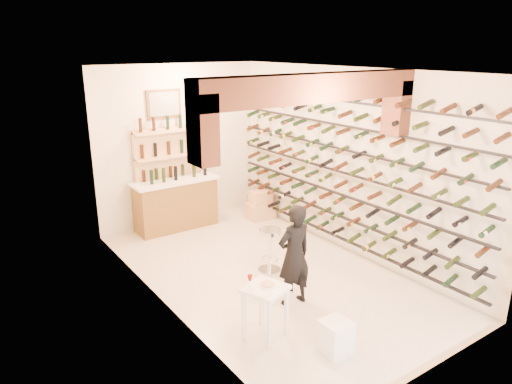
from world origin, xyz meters
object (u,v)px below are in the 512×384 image
Objects in this scene: white_stool at (336,337)px; wine_rack at (340,167)px; person at (294,255)px; chrome_barstool at (270,247)px; back_counter at (176,203)px; tasting_table at (265,296)px; crate_lower at (260,210)px.

wine_rack is at bearing 45.88° from white_stool.
person is 1.11m from chrome_barstool.
wine_rack is 3.84× the size of person.
back_counter is 4.10× the size of white_stool.
tasting_table is at bearing 28.47° from person.
person reaches higher than white_stool.
back_counter is at bearing 163.27° from crate_lower.
person reaches higher than tasting_table.
crate_lower is (1.95, 4.28, -0.04)m from white_stool.
wine_rack is at bearing -55.34° from back_counter.
chrome_barstool is at bearing -107.47° from person.
back_counter is 2.02× the size of tasting_table.
chrome_barstool is at bearing 32.59° from tasting_table.
crate_lower is (2.45, 3.53, -0.40)m from tasting_table.
back_counter is 1.14× the size of person.
white_stool is (-0.25, -4.79, -0.33)m from back_counter.
wine_rack is 10.03× the size of crate_lower.
tasting_table is at bearing -100.48° from back_counter.
wine_rack is 3.09m from tasting_table.
tasting_table is at bearing -128.29° from chrome_barstool.
person is (0.06, -3.62, 0.21)m from back_counter.
crate_lower is (-0.13, 2.14, -1.38)m from wine_rack.
back_counter is at bearing 98.47° from chrome_barstool.
tasting_table reaches higher than chrome_barstool.
tasting_table is (-2.58, -1.40, -0.98)m from wine_rack.
white_stool is 0.73× the size of crate_lower.
wine_rack is 2.17m from person.
white_stool is 0.57× the size of chrome_barstool.
tasting_table reaches higher than white_stool.
tasting_table is 1.84m from chrome_barstool.
tasting_table is 2.03× the size of white_stool.
tasting_table is 0.93m from person.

